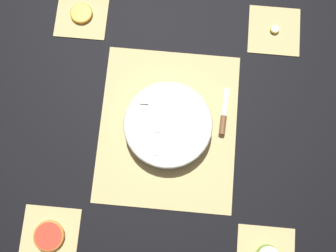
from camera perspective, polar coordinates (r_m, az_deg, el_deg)
The scene contains 10 objects.
ground_plane at distance 1.15m, azimuth 0.00°, elevation -0.26°, with size 6.00×6.00×0.00m, color black.
bamboo_mat_center at distance 1.14m, azimuth 0.00°, elevation -0.23°, with size 0.47×0.40×0.01m.
coaster_mat_near_left at distance 1.29m, azimuth -12.39°, elevation 15.53°, with size 0.16×0.16×0.01m.
coaster_mat_near_right at distance 1.17m, azimuth -16.78°, elevation -15.01°, with size 0.16×0.16×0.01m.
coaster_mat_far_left at distance 1.28m, azimuth 15.16°, elevation 13.25°, with size 0.16×0.16×0.01m.
fruit_salad_bowl at distance 1.11m, azimuth 0.03°, elevation 0.08°, with size 0.25×0.25×0.06m.
paring_knife at distance 1.15m, azimuth 7.99°, elevation 0.48°, with size 0.14×0.02×0.02m.
orange_slice_whole at distance 1.29m, azimuth -12.47°, elevation 15.69°, with size 0.07×0.07×0.01m.
banana_coin_single at distance 1.28m, azimuth 15.25°, elevation 13.38°, with size 0.03×0.03×0.01m.
grapefruit_slice at distance 1.16m, azimuth -16.91°, elevation -15.03°, with size 0.09×0.09×0.01m.
Camera 1 is at (0.22, 0.02, 1.13)m, focal length 42.00 mm.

